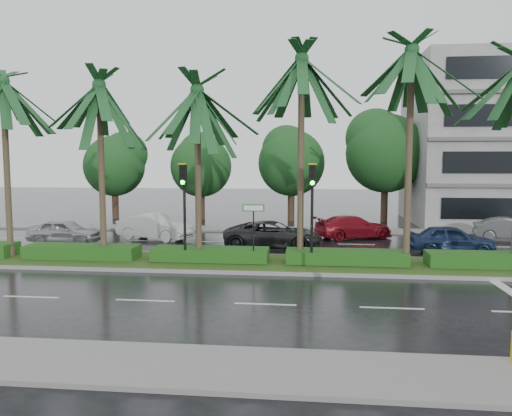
# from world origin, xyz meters

# --- Properties ---
(ground) EXTENTS (120.00, 120.00, 0.00)m
(ground) POSITION_xyz_m (0.00, 0.00, 0.00)
(ground) COLOR black
(ground) RESTS_ON ground
(near_sidewalk) EXTENTS (40.00, 2.40, 0.12)m
(near_sidewalk) POSITION_xyz_m (0.00, -10.20, 0.06)
(near_sidewalk) COLOR slate
(near_sidewalk) RESTS_ON ground
(far_sidewalk) EXTENTS (40.00, 2.00, 0.12)m
(far_sidewalk) POSITION_xyz_m (0.00, 12.00, 0.06)
(far_sidewalk) COLOR slate
(far_sidewalk) RESTS_ON ground
(median) EXTENTS (36.00, 4.00, 0.15)m
(median) POSITION_xyz_m (0.00, 1.00, 0.08)
(median) COLOR gray
(median) RESTS_ON ground
(hedge) EXTENTS (35.20, 1.40, 0.60)m
(hedge) POSITION_xyz_m (0.00, 1.00, 0.45)
(hedge) COLOR #1D4814
(hedge) RESTS_ON median
(lane_markings) EXTENTS (34.00, 13.06, 0.01)m
(lane_markings) POSITION_xyz_m (3.04, -0.43, 0.01)
(lane_markings) COLOR silver
(lane_markings) RESTS_ON ground
(palm_row) EXTENTS (26.30, 4.20, 9.79)m
(palm_row) POSITION_xyz_m (-1.25, 1.02, 7.77)
(palm_row) COLOR #493D2A
(palm_row) RESTS_ON median
(signal_median_left) EXTENTS (0.34, 0.42, 4.36)m
(signal_median_left) POSITION_xyz_m (-4.00, 0.30, 3.00)
(signal_median_left) COLOR black
(signal_median_left) RESTS_ON median
(signal_median_right) EXTENTS (0.34, 0.42, 4.36)m
(signal_median_right) POSITION_xyz_m (1.50, 0.30, 3.00)
(signal_median_right) COLOR black
(signal_median_right) RESTS_ON median
(street_sign) EXTENTS (0.95, 0.09, 2.60)m
(street_sign) POSITION_xyz_m (-1.00, 0.48, 2.12)
(street_sign) COLOR black
(street_sign) RESTS_ON median
(bg_trees) EXTENTS (32.74, 5.88, 8.49)m
(bg_trees) POSITION_xyz_m (0.91, 17.59, 4.80)
(bg_trees) COLOR #372319
(bg_trees) RESTS_ON ground
(car_silver) EXTENTS (1.68, 4.04, 1.37)m
(car_silver) POSITION_xyz_m (-12.13, 5.50, 0.68)
(car_silver) COLOR #A5A6AC
(car_silver) RESTS_ON ground
(car_white) EXTENTS (2.88, 4.76, 1.48)m
(car_white) POSITION_xyz_m (-7.63, 7.50, 0.74)
(car_white) COLOR #BCBCBC
(car_white) RESTS_ON ground
(car_darkgrey) EXTENTS (2.56, 5.24, 1.43)m
(car_darkgrey) POSITION_xyz_m (-0.50, 5.35, 0.72)
(car_darkgrey) COLOR #232326
(car_darkgrey) RESTS_ON ground
(car_red) EXTENTS (3.55, 5.05, 1.36)m
(car_red) POSITION_xyz_m (4.00, 9.15, 0.68)
(car_red) COLOR maroon
(car_red) RESTS_ON ground
(car_blue) EXTENTS (1.90, 4.19, 1.40)m
(car_blue) POSITION_xyz_m (8.50, 4.94, 0.70)
(car_blue) COLOR navy
(car_blue) RESTS_ON ground
(car_grey) EXTENTS (2.09, 4.14, 1.30)m
(car_grey) POSITION_xyz_m (13.00, 9.39, 0.65)
(car_grey) COLOR #56585A
(car_grey) RESTS_ON ground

